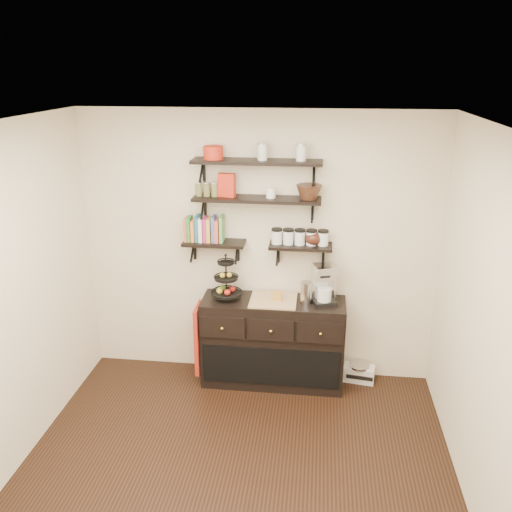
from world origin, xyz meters
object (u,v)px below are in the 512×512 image
object	(u,v)px
fruit_stand	(227,284)
radio	(359,373)
sideboard	(273,342)
coffee_maker	(325,284)

from	to	relation	value
fruit_stand	radio	distance (m)	1.65
fruit_stand	sideboard	bearing A→B (deg)	-0.36
fruit_stand	radio	bearing A→B (deg)	4.51
sideboard	radio	world-z (taller)	sideboard
radio	sideboard	bearing A→B (deg)	-164.22
fruit_stand	radio	size ratio (longest dim) A/B	1.35
fruit_stand	coffee_maker	world-z (taller)	fruit_stand
sideboard	coffee_maker	world-z (taller)	coffee_maker
radio	coffee_maker	bearing A→B (deg)	-159.45
sideboard	coffee_maker	distance (m)	0.80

